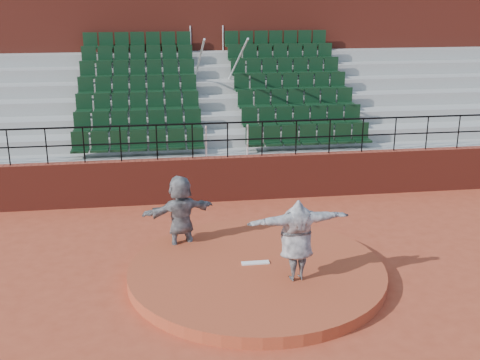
# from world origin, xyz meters

# --- Properties ---
(ground) EXTENTS (90.00, 90.00, 0.00)m
(ground) POSITION_xyz_m (0.00, 0.00, 0.00)
(ground) COLOR #A63F25
(ground) RESTS_ON ground
(pitchers_mound) EXTENTS (5.50, 5.50, 0.25)m
(pitchers_mound) POSITION_xyz_m (0.00, 0.00, 0.12)
(pitchers_mound) COLOR #A44124
(pitchers_mound) RESTS_ON ground
(pitching_rubber) EXTENTS (0.60, 0.15, 0.03)m
(pitching_rubber) POSITION_xyz_m (0.00, 0.15, 0.27)
(pitching_rubber) COLOR white
(pitching_rubber) RESTS_ON pitchers_mound
(boundary_wall) EXTENTS (24.00, 0.30, 1.30)m
(boundary_wall) POSITION_xyz_m (0.00, 5.00, 0.65)
(boundary_wall) COLOR maroon
(boundary_wall) RESTS_ON ground
(wall_railing) EXTENTS (24.04, 0.05, 1.03)m
(wall_railing) POSITION_xyz_m (0.00, 5.00, 2.03)
(wall_railing) COLOR black
(wall_railing) RESTS_ON boundary_wall
(seating_deck) EXTENTS (24.00, 5.97, 4.63)m
(seating_deck) POSITION_xyz_m (0.00, 8.64, 1.45)
(seating_deck) COLOR #969690
(seating_deck) RESTS_ON ground
(press_box_facade) EXTENTS (24.00, 3.00, 7.10)m
(press_box_facade) POSITION_xyz_m (0.00, 12.60, 3.55)
(press_box_facade) COLOR maroon
(press_box_facade) RESTS_ON ground
(pitcher) EXTENTS (2.16, 0.79, 1.72)m
(pitcher) POSITION_xyz_m (0.70, -0.65, 1.11)
(pitcher) COLOR black
(pitcher) RESTS_ON pitchers_mound
(fielder) EXTENTS (1.83, 1.07, 1.88)m
(fielder) POSITION_xyz_m (-1.53, 1.54, 0.94)
(fielder) COLOR black
(fielder) RESTS_ON ground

